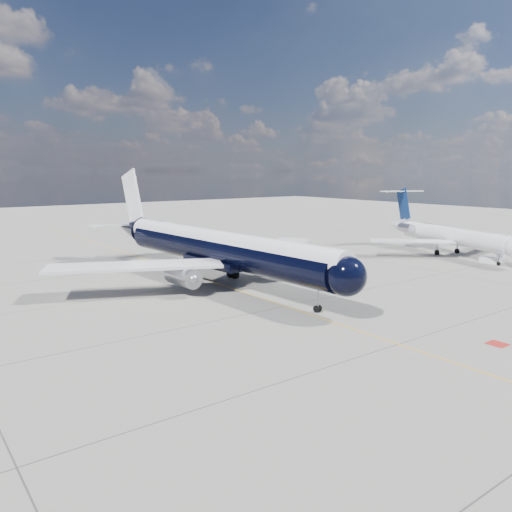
# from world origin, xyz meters

# --- Properties ---
(ground) EXTENTS (320.00, 320.00, 0.00)m
(ground) POSITION_xyz_m (0.00, 30.00, 0.00)
(ground) COLOR gray
(ground) RESTS_ON ground
(taxiway_centerline) EXTENTS (0.16, 160.00, 0.01)m
(taxiway_centerline) POSITION_xyz_m (0.00, 25.00, 0.00)
(taxiway_centerline) COLOR #F4A80C
(taxiway_centerline) RESTS_ON ground
(red_marking) EXTENTS (1.60, 1.60, 0.01)m
(red_marking) POSITION_xyz_m (6.80, -10.00, 0.00)
(red_marking) COLOR maroon
(red_marking) RESTS_ON ground
(main_airliner) EXTENTS (42.48, 51.78, 14.95)m
(main_airliner) POSITION_xyz_m (0.18, 25.08, 4.64)
(main_airliner) COLOR black
(main_airliner) RESTS_ON ground
(regional_jet) EXTENTS (27.85, 32.71, 11.31)m
(regional_jet) POSITION_xyz_m (45.31, 20.27, 3.57)
(regional_jet) COLOR white
(regional_jet) RESTS_ON ground
(boarding_stair) EXTENTS (2.83, 3.36, 3.39)m
(boarding_stair) POSITION_xyz_m (43.40, 10.28, 0.63)
(boarding_stair) COLOR white
(boarding_stair) RESTS_ON ground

